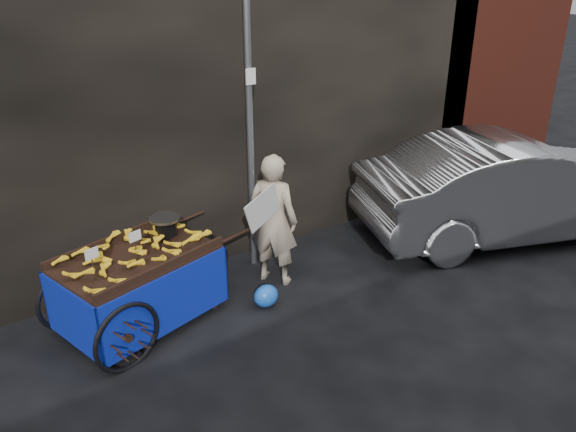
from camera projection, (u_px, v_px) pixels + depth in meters
ground at (291, 317)px, 6.17m from camera, size 80.00×80.00×0.00m
building_wall at (204, 52)px, 7.31m from camera, size 13.50×2.00×5.00m
street_pole at (249, 110)px, 6.48m from camera, size 0.12×0.10×4.00m
banana_cart at (133, 265)px, 5.77m from camera, size 2.32×1.49×1.17m
vendor at (273, 220)px, 6.58m from camera, size 0.87×0.71×1.62m
plastic_bag at (266, 296)px, 6.33m from camera, size 0.29×0.23×0.26m
parked_car at (515, 187)px, 7.80m from camera, size 4.59×2.91×1.43m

